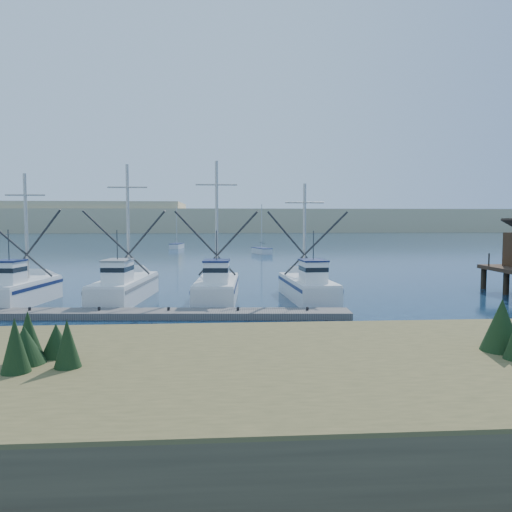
# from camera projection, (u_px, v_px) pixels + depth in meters

# --- Properties ---
(ground) EXTENTS (500.00, 500.00, 0.00)m
(ground) POSITION_uv_depth(u_px,v_px,m) (276.00, 335.00, 24.21)
(ground) COLOR #0B1C34
(ground) RESTS_ON ground
(shore_bank) EXTENTS (40.00, 10.00, 1.60)m
(shore_bank) POSITION_uv_depth(u_px,v_px,m) (26.00, 396.00, 13.64)
(shore_bank) COLOR #4C422D
(shore_bank) RESTS_ON ground
(floating_dock) EXTENTS (28.96, 3.92, 0.39)m
(floating_dock) POSITION_uv_depth(u_px,v_px,m) (99.00, 314.00, 28.70)
(floating_dock) COLOR #67625C
(floating_dock) RESTS_ON ground
(dune_ridge) EXTENTS (360.00, 60.00, 10.00)m
(dune_ridge) POSITION_uv_depth(u_px,v_px,m) (226.00, 221.00, 232.75)
(dune_ridge) COLOR tan
(dune_ridge) RESTS_ON ground
(trawler_fleet) EXTENTS (29.00, 9.39, 9.75)m
(trawler_fleet) POSITION_uv_depth(u_px,v_px,m) (131.00, 289.00, 33.77)
(trawler_fleet) COLOR silver
(trawler_fleet) RESTS_ON ground
(sailboat_near) EXTENTS (3.10, 5.42, 8.10)m
(sailboat_near) POSITION_uv_depth(u_px,v_px,m) (262.00, 251.00, 81.45)
(sailboat_near) COLOR silver
(sailboat_near) RESTS_ON ground
(sailboat_far) EXTENTS (2.56, 5.46, 8.10)m
(sailboat_far) POSITION_uv_depth(u_px,v_px,m) (177.00, 246.00, 96.21)
(sailboat_far) COLOR silver
(sailboat_far) RESTS_ON ground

